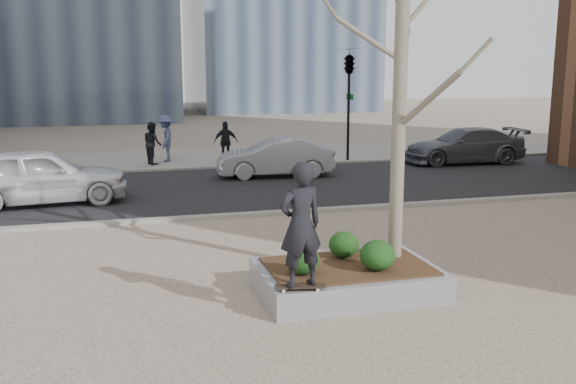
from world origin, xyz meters
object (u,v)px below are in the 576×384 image
object	(u,v)px
planter	(347,280)
skateboard	(300,288)
skateboarder	(300,225)
police_car	(40,176)

from	to	relation	value
planter	skateboard	distance (m)	1.43
planter	skateboard	bearing A→B (deg)	-141.34
skateboarder	police_car	xyz separation A→B (m)	(-4.63, 9.80, -0.66)
skateboarder	planter	bearing A→B (deg)	-151.40
planter	skateboarder	xyz separation A→B (m)	(-1.10, -0.88, 1.25)
skateboard	skateboarder	size ratio (longest dim) A/B	0.41
planter	police_car	distance (m)	10.62
planter	skateboard	world-z (taller)	skateboard
skateboard	police_car	bearing A→B (deg)	126.00
planter	skateboarder	distance (m)	1.89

